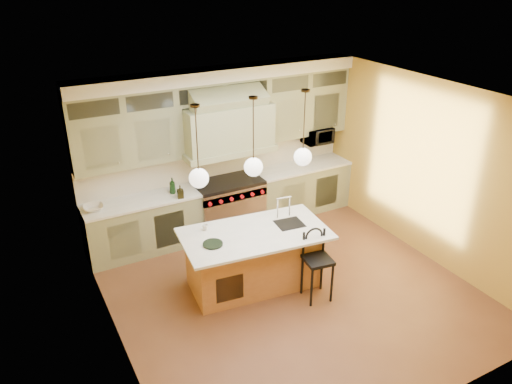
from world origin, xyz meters
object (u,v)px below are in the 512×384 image
range (228,205)px  kitchen_island (254,257)px  microwave (317,135)px  counter_stool (317,261)px

range → kitchen_island: 1.77m
range → kitchen_island: size_ratio=0.54×
microwave → range: bearing=-176.9°
range → counter_stool: size_ratio=1.12×
range → microwave: 2.18m
kitchen_island → counter_stool: kitchen_island is taller
range → microwave: bearing=3.1°
microwave → kitchen_island: bearing=-142.0°
counter_stool → microwave: bearing=64.2°
range → microwave: (1.95, 0.11, 0.96)m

